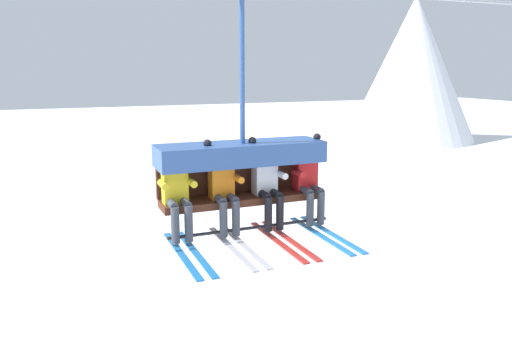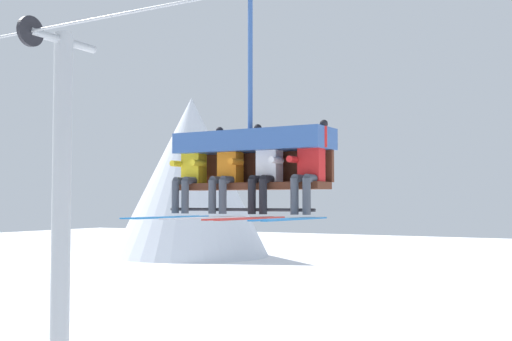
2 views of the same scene
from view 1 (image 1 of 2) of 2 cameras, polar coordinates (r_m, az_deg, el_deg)
The scene contains 6 objects.
mountain_peak_central at distance 58.37m, azimuth 17.45°, elevation 11.00°, with size 13.93×13.93×15.60m.
chairlift_chair at distance 7.04m, azimuth -1.74°, elevation 0.98°, with size 2.38×0.74×3.29m.
skier_yellow at distance 6.62m, azimuth -8.99°, elevation -2.59°, with size 0.46×1.70×1.23m.
skier_orange at distance 6.79m, azimuth -3.69°, elevation -1.93°, with size 0.48×1.70×1.34m.
skier_white at distance 7.02m, azimuth 1.34°, elevation -1.46°, with size 0.48×1.70×1.34m.
skier_red at distance 7.30m, azimuth 6.08°, elevation -1.01°, with size 0.48×1.70×1.34m.
Camera 1 is at (-3.85, -7.21, 7.90)m, focal length 35.00 mm.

